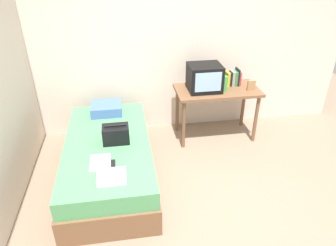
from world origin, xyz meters
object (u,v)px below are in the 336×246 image
object	(u,v)px
pillow	(106,108)
remote_dark	(113,165)
desk	(217,95)
handbag	(116,134)
book_row	(233,78)
picture_frame	(251,85)
tv	(204,78)
bed	(109,160)
water_bottle	(224,84)
magazine	(100,162)
folded_towel	(112,177)

from	to	relation	value
pillow	remote_dark	world-z (taller)	pillow
desk	handbag	size ratio (longest dim) A/B	3.87
book_row	picture_frame	size ratio (longest dim) A/B	1.67
book_row	remote_dark	world-z (taller)	book_row
pillow	tv	bearing A→B (deg)	0.43
bed	handbag	xyz separation A→B (m)	(0.11, -0.02, 0.36)
water_bottle	remote_dark	world-z (taller)	water_bottle
pillow	water_bottle	bearing A→B (deg)	-2.25
book_row	bed	bearing A→B (deg)	-154.27
handbag	remote_dark	size ratio (longest dim) A/B	1.92
pillow	remote_dark	distance (m)	1.21
desk	magazine	xyz separation A→B (m)	(-1.60, -1.15, -0.14)
bed	folded_towel	size ratio (longest dim) A/B	7.14
tv	folded_towel	size ratio (longest dim) A/B	1.57
desk	tv	distance (m)	0.34
handbag	remote_dark	bearing A→B (deg)	-95.19
water_bottle	picture_frame	xyz separation A→B (m)	(0.37, -0.04, -0.04)
pillow	folded_towel	world-z (taller)	pillow
water_bottle	remote_dark	bearing A→B (deg)	-143.24
remote_dark	folded_towel	distance (m)	0.22
desk	water_bottle	bearing A→B (deg)	-48.52
magazine	folded_towel	world-z (taller)	folded_towel
pillow	magazine	world-z (taller)	pillow
picture_frame	handbag	bearing A→B (deg)	-160.74
bed	book_row	size ratio (longest dim) A/B	8.42
tv	handbag	size ratio (longest dim) A/B	1.47
bed	pillow	xyz separation A→B (m)	(-0.01, 0.73, 0.32)
tv	folded_towel	bearing A→B (deg)	-131.74
picture_frame	pillow	size ratio (longest dim) A/B	0.35
water_bottle	picture_frame	size ratio (longest dim) A/B	1.50
bed	picture_frame	size ratio (longest dim) A/B	14.04
desk	remote_dark	xyz separation A→B (m)	(-1.46, -1.22, -0.13)
water_bottle	handbag	xyz separation A→B (m)	(-1.49, -0.69, -0.25)
bed	picture_frame	bearing A→B (deg)	17.72
tv	pillow	size ratio (longest dim) A/B	1.08
tv	remote_dark	size ratio (longest dim) A/B	2.82
book_row	picture_frame	distance (m)	0.30
desk	book_row	xyz separation A→B (m)	(0.26, 0.12, 0.20)
pillow	remote_dark	size ratio (longest dim) A/B	2.60
pillow	handbag	size ratio (longest dim) A/B	1.35
picture_frame	book_row	bearing A→B (deg)	128.06
folded_towel	remote_dark	bearing A→B (deg)	86.33
book_row	folded_towel	distance (m)	2.35
desk	folded_towel	world-z (taller)	desk
bed	handbag	world-z (taller)	handbag
book_row	folded_towel	size ratio (longest dim) A/B	0.85
water_bottle	handbag	bearing A→B (deg)	-155.15
pillow	remote_dark	xyz separation A→B (m)	(0.08, -1.21, -0.05)
remote_dark	bed	bearing A→B (deg)	98.11
book_row	remote_dark	bearing A→B (deg)	-142.17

